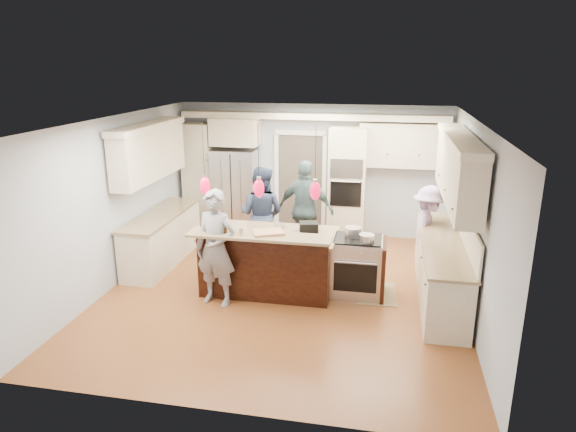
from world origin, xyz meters
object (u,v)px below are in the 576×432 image
island_range (359,266)px  person_far_left (261,214)px  refrigerator (236,192)px  person_bar_end (216,248)px  kitchen_island (269,260)px

island_range → person_far_left: bearing=149.0°
refrigerator → person_bar_end: 3.29m
refrigerator → island_range: size_ratio=1.96×
kitchen_island → island_range: (1.41, 0.08, -0.03)m
kitchen_island → person_bar_end: bearing=-134.8°
refrigerator → person_far_left: size_ratio=1.03×
refrigerator → person_far_left: (0.88, -1.39, -0.02)m
person_bar_end → person_far_left: bearing=94.8°
refrigerator → kitchen_island: size_ratio=0.86×
person_bar_end → refrigerator: bearing=113.4°
island_range → refrigerator: bearing=137.4°
island_range → person_bar_end: 2.23m
island_range → person_bar_end: person_bar_end is taller
kitchen_island → person_far_left: bearing=109.7°
kitchen_island → person_far_left: 1.31m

